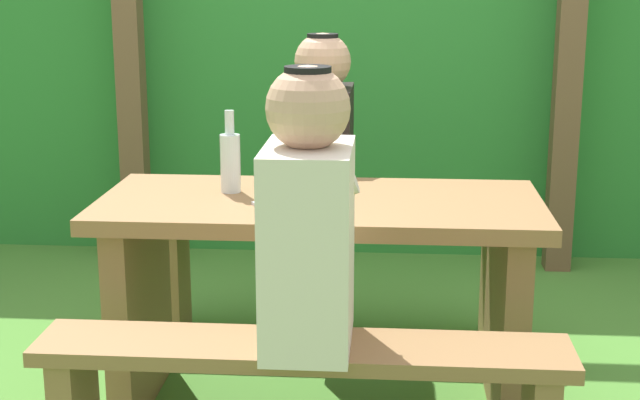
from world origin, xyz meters
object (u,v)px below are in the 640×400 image
picnic_table (320,266)px  bench_near (302,391)px  person_black_coat (323,137)px  drinking_glass (326,181)px  cell_phone (272,207)px  bottle_left (230,160)px  person_white_shirt (308,220)px  bench_far (332,256)px

picnic_table → bench_near: size_ratio=1.00×
person_black_coat → picnic_table: bearing=-86.5°
person_black_coat → drinking_glass: person_black_coat is taller
picnic_table → cell_phone: size_ratio=10.00×
bench_near → bottle_left: bearing=113.8°
cell_phone → person_white_shirt: bearing=-104.9°
bench_near → bottle_left: 0.88m
picnic_table → bottle_left: bearing=166.2°
person_black_coat → bench_far: bearing=5.2°
bench_near → person_black_coat: size_ratio=1.95×
person_white_shirt → picnic_table: bearing=91.6°
picnic_table → bottle_left: 0.45m
picnic_table → person_black_coat: person_black_coat is taller
bench_far → person_white_shirt: bearing=-89.2°
bench_near → person_black_coat: 1.28m
drinking_glass → picnic_table: bearing=-101.5°
bench_near → person_white_shirt: 0.47m
picnic_table → person_white_shirt: 0.67m
bottle_left → cell_phone: size_ratio=1.91×
cell_phone → drinking_glass: bearing=20.0°
bench_near → person_black_coat: person_black_coat is taller
bottle_left → cell_phone: 0.28m
person_white_shirt → bottle_left: size_ratio=2.69×
picnic_table → person_black_coat: size_ratio=1.95×
person_black_coat → drinking_glass: (0.05, -0.53, -0.05)m
bench_far → drinking_glass: bearing=-88.5°
drinking_glass → cell_phone: size_ratio=0.61×
bench_far → person_black_coat: person_black_coat is taller
bench_far → bottle_left: bearing=-119.4°
person_black_coat → bench_near: bearing=-88.2°
person_white_shirt → bottle_left: (-0.31, 0.67, 0.01)m
person_white_shirt → bottle_left: 0.74m
bench_near → cell_phone: cell_phone is taller
bench_far → person_white_shirt: person_white_shirt is taller
cell_phone → person_black_coat: bearing=48.8°
person_black_coat → cell_phone: person_black_coat is taller
bench_far → bottle_left: bottle_left is taller
person_white_shirt → drinking_glass: 0.67m
bench_near → person_white_shirt: (0.02, 0.00, 0.47)m
bottle_left → drinking_glass: bearing=-0.5°
drinking_glass → bottle_left: 0.32m
picnic_table → bench_near: 0.62m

